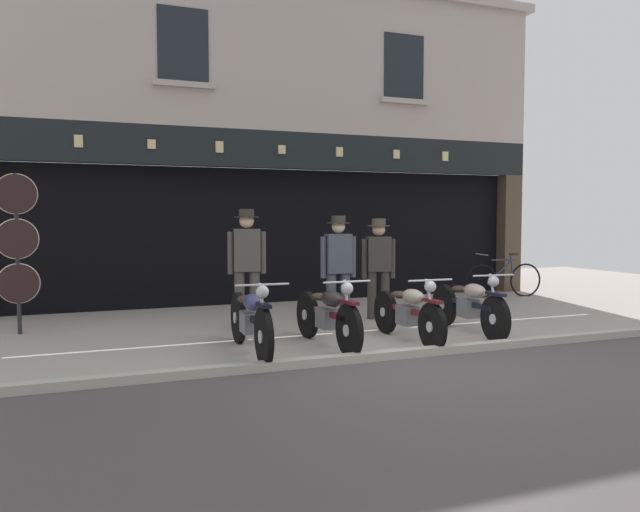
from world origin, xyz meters
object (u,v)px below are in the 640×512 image
object	(u,v)px
motorcycle_left	(250,319)
tyre_sign_pole	(17,241)
motorcycle_center_left	(327,314)
salesman_left	(247,263)
motorcycle_center_right	(469,305)
motorcycle_center	(408,311)
salesman_right	(378,263)
shopkeeper_center	(338,265)
advert_board_near	(365,206)
leaning_bicycle	(504,279)

from	to	relation	value
motorcycle_left	tyre_sign_pole	distance (m)	3.80
motorcycle_center_left	salesman_left	xyz separation A→B (m)	(-0.67, 1.48, 0.58)
tyre_sign_pole	salesman_left	bearing A→B (deg)	-17.51
salesman_left	motorcycle_center_left	bearing A→B (deg)	125.33
motorcycle_left	motorcycle_center_left	bearing A→B (deg)	-175.42
motorcycle_center_right	tyre_sign_pole	distance (m)	6.51
motorcycle_center	salesman_right	world-z (taller)	salesman_right
shopkeeper_center	tyre_sign_pole	world-z (taller)	tyre_sign_pole
salesman_left	salesman_right	xyz separation A→B (m)	(2.31, 0.30, -0.08)
motorcycle_center_right	salesman_right	xyz separation A→B (m)	(-0.60, 1.68, 0.50)
tyre_sign_pole	advert_board_near	xyz separation A→B (m)	(6.43, 1.95, 0.55)
salesman_right	tyre_sign_pole	size ratio (longest dim) A/B	0.72
shopkeeper_center	salesman_right	bearing A→B (deg)	-147.74
motorcycle_left	leaning_bicycle	xyz separation A→B (m)	(6.39, 3.34, -0.06)
salesman_right	tyre_sign_pole	distance (m)	5.46
salesman_right	motorcycle_center	bearing A→B (deg)	88.29
salesman_left	motorcycle_center_right	bearing A→B (deg)	165.68
motorcycle_center_left	salesman_right	world-z (taller)	salesman_right
motorcycle_center_left	salesman_left	bearing A→B (deg)	-67.23
motorcycle_center_left	motorcycle_center	world-z (taller)	motorcycle_center_left
motorcycle_center_left	salesman_right	size ratio (longest dim) A/B	1.19
leaning_bicycle	motorcycle_center_left	bearing A→B (deg)	129.55
advert_board_near	motorcycle_center	bearing A→B (deg)	-108.86
tyre_sign_pole	advert_board_near	size ratio (longest dim) A/B	2.30
motorcycle_left	shopkeeper_center	world-z (taller)	shopkeeper_center
tyre_sign_pole	motorcycle_center_left	bearing A→B (deg)	-33.15
motorcycle_center_right	salesman_right	bearing A→B (deg)	-66.37
motorcycle_center_left	salesman_left	distance (m)	1.72
motorcycle_center_right	shopkeeper_center	bearing A→B (deg)	-34.49
motorcycle_center	advert_board_near	bearing A→B (deg)	-107.65
shopkeeper_center	salesman_right	size ratio (longest dim) A/B	1.03
motorcycle_left	salesman_left	distance (m)	1.66
shopkeeper_center	salesman_right	world-z (taller)	shopkeeper_center
salesman_right	tyre_sign_pole	bearing A→B (deg)	6.15
motorcycle_left	motorcycle_center	xyz separation A→B (m)	(2.18, -0.05, -0.02)
motorcycle_center	shopkeeper_center	size ratio (longest dim) A/B	1.13
motorcycle_center_left	leaning_bicycle	size ratio (longest dim) A/B	1.14
motorcycle_center	motorcycle_center_right	bearing A→B (deg)	-169.48
motorcycle_center_right	motorcycle_left	bearing A→B (deg)	6.24
motorcycle_left	salesman_right	distance (m)	3.27
motorcycle_center	leaning_bicycle	bearing A→B (deg)	-140.03
leaning_bicycle	motorcycle_center	bearing A→B (deg)	136.65
motorcycle_center_left	shopkeeper_center	distance (m)	1.58
leaning_bicycle	motorcycle_left	bearing A→B (deg)	125.45
shopkeeper_center	motorcycle_center_right	bearing A→B (deg)	146.91
motorcycle_center_left	advert_board_near	distance (m)	5.36
tyre_sign_pole	motorcycle_left	bearing A→B (deg)	-42.39
motorcycle_center_right	tyre_sign_pole	world-z (taller)	tyre_sign_pole
motorcycle_left	salesman_right	bearing A→B (deg)	-143.14
salesman_right	tyre_sign_pole	world-z (taller)	tyre_sign_pole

